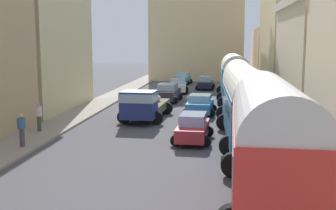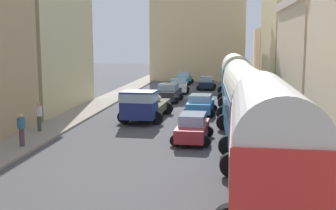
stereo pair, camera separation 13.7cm
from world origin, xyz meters
TOP-DOWN VIEW (x-y plane):
  - ground_plane at (0.00, 27.00)m, footprint 154.00×154.00m
  - sidewalk_left at (-7.25, 27.00)m, footprint 2.50×70.00m
  - sidewalk_right at (7.25, 27.00)m, footprint 2.50×70.00m
  - building_left_2 at (-11.06, 25.23)m, footprint 5.64×11.65m
  - building_right_2 at (10.81, 27.99)m, footprint 5.08×12.98m
  - building_right_3 at (10.84, 42.78)m, footprint 4.68×14.62m
  - building_right_4 at (10.99, 56.67)m, footprint 4.97×11.71m
  - distant_church at (0.00, 55.34)m, footprint 13.32×7.09m
  - parked_bus_0 at (4.60, 6.50)m, footprint 3.45×8.98m
  - parked_bus_1 at (4.60, 15.50)m, footprint 3.38×9.68m
  - parked_bus_2 at (4.60, 24.50)m, footprint 3.40×8.45m
  - parked_bus_3 at (4.60, 33.50)m, footprint 3.33×9.39m
  - cargo_truck_0 at (-2.00, 21.08)m, footprint 3.28×7.01m
  - car_0 at (-1.47, 30.73)m, footprint 2.55×4.18m
  - car_1 at (-1.21, 37.79)m, footprint 2.51×3.84m
  - car_2 at (-1.40, 47.70)m, footprint 2.41×4.41m
  - car_3 at (1.66, 15.34)m, footprint 2.23×4.07m
  - car_4 at (1.72, 24.21)m, footprint 2.52×3.97m
  - car_5 at (1.69, 41.68)m, footprint 2.26×3.68m
  - pedestrian_0 at (-7.45, 16.33)m, footprint 0.49×0.49m
  - pedestrian_1 at (-6.78, 12.67)m, footprint 0.46×0.46m

SIDE VIEW (x-z plane):
  - ground_plane at x=0.00m, z-range 0.00..0.00m
  - sidewalk_left at x=-7.25m, z-range 0.00..0.14m
  - sidewalk_right at x=7.25m, z-range 0.00..0.14m
  - car_3 at x=1.66m, z-range 0.00..1.52m
  - car_4 at x=1.72m, z-range 0.01..1.51m
  - car_5 at x=1.69m, z-range 0.00..1.53m
  - car_2 at x=-1.40m, z-range 0.01..1.55m
  - car_1 at x=-1.21m, z-range 0.00..1.56m
  - car_0 at x=-1.47m, z-range -0.01..1.69m
  - pedestrian_1 at x=-6.78m, z-range 0.12..1.93m
  - pedestrian_0 at x=-7.45m, z-range 0.13..1.93m
  - cargo_truck_0 at x=-2.00m, z-range 0.04..2.26m
  - parked_bus_2 at x=4.60m, z-range 0.20..4.18m
  - parked_bus_1 at x=4.60m, z-range 0.21..4.21m
  - parked_bus_0 at x=4.60m, z-range 0.23..4.37m
  - parked_bus_3 at x=4.60m, z-range 0.23..4.50m
  - building_right_4 at x=10.99m, z-range 0.00..7.46m
  - building_right_2 at x=10.81m, z-range 0.03..8.89m
  - building_right_3 at x=10.84m, z-range 0.00..11.45m
  - building_left_2 at x=-11.06m, z-range 0.03..11.97m
  - distant_church at x=0.00m, z-range -2.68..16.43m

